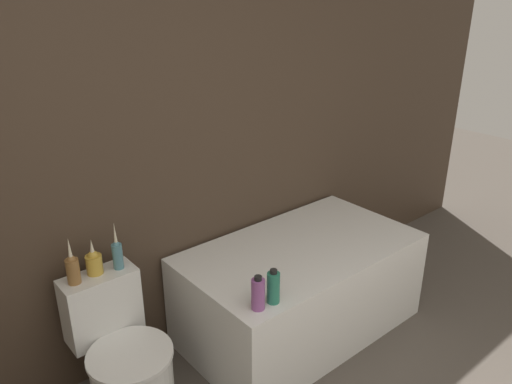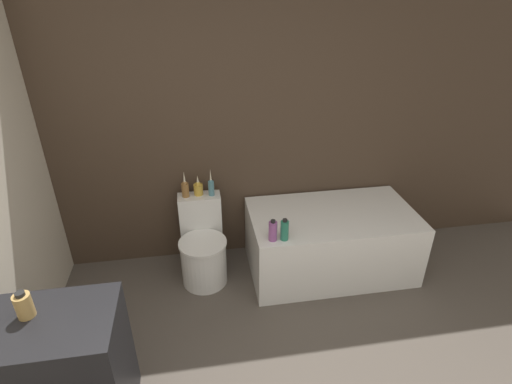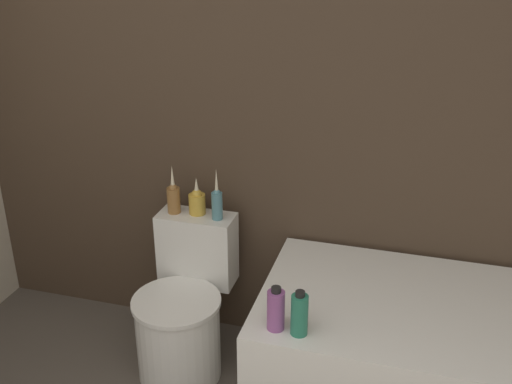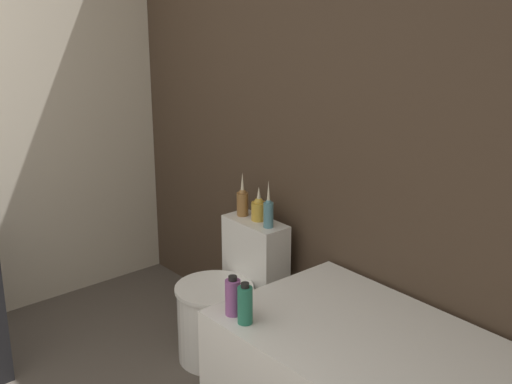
{
  "view_description": "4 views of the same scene",
  "coord_description": "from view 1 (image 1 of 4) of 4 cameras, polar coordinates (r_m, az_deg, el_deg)",
  "views": [
    {
      "loc": [
        -1.04,
        0.09,
        2.0
      ],
      "look_at": [
        0.4,
        1.8,
        1.07
      ],
      "focal_mm": 35.0,
      "sensor_mm": 36.0,
      "label": 1
    },
    {
      "loc": [
        -0.3,
        -0.88,
        2.35
      ],
      "look_at": [
        0.14,
        1.82,
        0.88
      ],
      "focal_mm": 28.0,
      "sensor_mm": 36.0,
      "label": 2
    },
    {
      "loc": [
        0.67,
        -0.18,
        1.94
      ],
      "look_at": [
        0.09,
        1.85,
        1.0
      ],
      "focal_mm": 42.0,
      "sensor_mm": 36.0,
      "label": 3
    },
    {
      "loc": [
        2.35,
        -0.07,
        2.03
      ],
      "look_at": [
        0.15,
        1.79,
        1.06
      ],
      "focal_mm": 50.0,
      "sensor_mm": 36.0,
      "label": 4
    }
  ],
  "objects": [
    {
      "name": "shampoo_bottle_short",
      "position": [
        2.43,
        1.99,
        -10.82
      ],
      "size": [
        0.06,
        0.06,
        0.18
      ],
      "color": "#267259",
      "rests_on": "bathtub"
    },
    {
      "name": "vase_gold",
      "position": [
        2.49,
        -20.23,
        -8.17
      ],
      "size": [
        0.06,
        0.06,
        0.24
      ],
      "color": "olive",
      "rests_on": "toilet"
    },
    {
      "name": "vase_silver",
      "position": [
        2.55,
        -18.04,
        -7.58
      ],
      "size": [
        0.08,
        0.08,
        0.18
      ],
      "color": "gold",
      "rests_on": "toilet"
    },
    {
      "name": "wall_back_tiled",
      "position": [
        2.58,
        -14.75,
        6.1
      ],
      "size": [
        6.4,
        0.06,
        2.6
      ],
      "color": "#423326",
      "rests_on": "ground_plane"
    },
    {
      "name": "vase_bronze",
      "position": [
        2.55,
        -15.57,
        -6.76
      ],
      "size": [
        0.05,
        0.05,
        0.25
      ],
      "color": "teal",
      "rests_on": "toilet"
    },
    {
      "name": "toilet",
      "position": [
        2.65,
        -14.71,
        -18.58
      ],
      "size": [
        0.41,
        0.56,
        0.7
      ],
      "color": "white",
      "rests_on": "ground"
    },
    {
      "name": "bathtub",
      "position": [
        3.11,
        5.04,
        -10.8
      ],
      "size": [
        1.42,
        0.8,
        0.58
      ],
      "color": "white",
      "rests_on": "ground"
    },
    {
      "name": "shampoo_bottle_tall",
      "position": [
        2.39,
        0.24,
        -11.55
      ],
      "size": [
        0.07,
        0.07,
        0.18
      ],
      "color": "#8C4C8C",
      "rests_on": "bathtub"
    }
  ]
}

